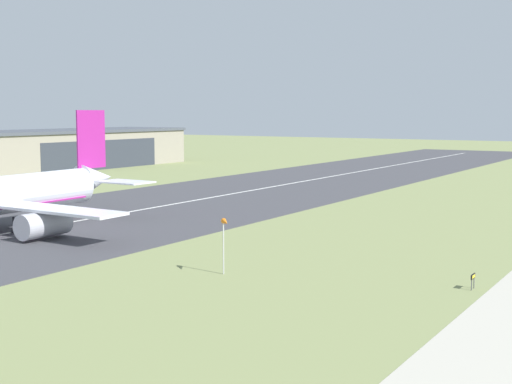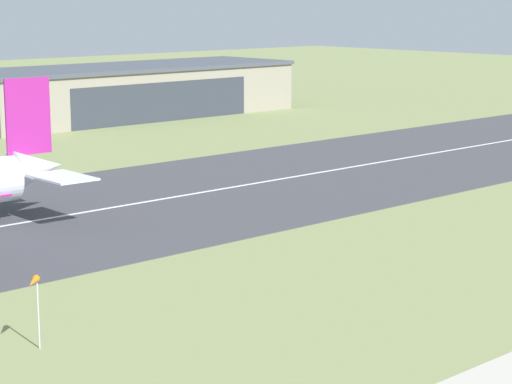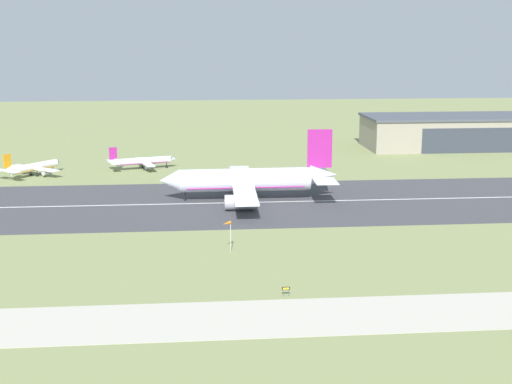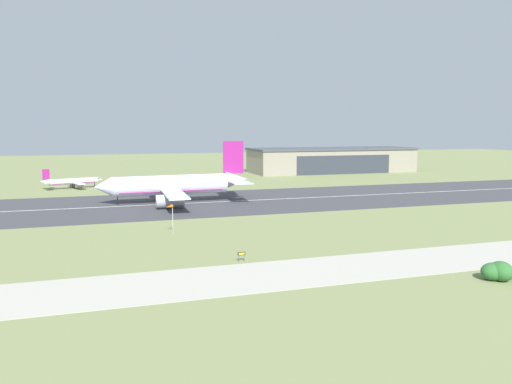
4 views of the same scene
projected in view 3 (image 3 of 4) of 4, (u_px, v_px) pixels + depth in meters
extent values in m
plane|color=#7A8451|center=(412.00, 269.00, 129.08)|extent=(719.82, 719.82, 0.00)
cube|color=#3D3D42|center=(346.00, 201.00, 183.02)|extent=(479.82, 51.38, 0.06)
cube|color=silver|center=(346.00, 200.00, 183.01)|extent=(431.84, 0.70, 0.01)
cube|color=#B2AD9E|center=(453.00, 311.00, 108.92)|extent=(359.87, 14.77, 0.05)
cube|color=gray|center=(475.00, 132.00, 270.78)|extent=(82.99, 26.91, 11.39)
cube|color=#424751|center=(476.00, 116.00, 269.48)|extent=(83.99, 27.91, 0.90)
cube|color=#2D333D|center=(489.00, 140.00, 257.88)|extent=(49.80, 0.12, 9.11)
cylinder|color=silver|center=(245.00, 180.00, 182.82)|extent=(33.56, 6.78, 6.15)
cone|color=silver|center=(170.00, 181.00, 181.64)|extent=(5.47, 5.98, 5.88)
cone|color=silver|center=(323.00, 175.00, 183.82)|extent=(7.20, 5.45, 5.32)
cube|color=black|center=(181.00, 176.00, 181.57)|extent=(1.24, 4.99, 0.45)
cube|color=#991E7A|center=(245.00, 186.00, 183.16)|extent=(30.17, 6.40, 0.49)
cube|color=silver|center=(241.00, 174.00, 196.49)|extent=(6.10, 22.00, 0.45)
cylinder|color=#A8A8B2|center=(237.00, 182.00, 195.16)|extent=(7.72, 3.83, 3.69)
cube|color=silver|center=(245.00, 195.00, 169.49)|extent=(6.10, 22.00, 0.45)
cylinder|color=#A8A8B2|center=(240.00, 202.00, 171.57)|extent=(7.72, 3.83, 3.69)
cube|color=#991E7A|center=(320.00, 149.00, 182.31)|extent=(6.35, 0.46, 9.92)
cube|color=silver|center=(317.00, 170.00, 191.02)|extent=(5.81, 9.08, 0.24)
cube|color=silver|center=(325.00, 181.00, 176.62)|extent=(5.81, 9.08, 0.24)
cylinder|color=black|center=(185.00, 196.00, 182.75)|extent=(0.24, 0.24, 2.39)
cylinder|color=black|center=(185.00, 200.00, 182.96)|extent=(0.84, 0.84, 0.44)
cylinder|color=black|center=(244.00, 192.00, 187.09)|extent=(0.24, 0.24, 2.39)
cylinder|color=black|center=(244.00, 196.00, 187.30)|extent=(0.84, 0.84, 0.44)
cylinder|color=black|center=(245.00, 198.00, 180.26)|extent=(0.24, 0.24, 2.39)
cylinder|color=black|center=(245.00, 202.00, 180.47)|extent=(0.84, 0.84, 0.44)
cylinder|color=silver|center=(144.00, 161.00, 226.14)|extent=(17.21, 7.22, 2.22)
cone|color=silver|center=(173.00, 159.00, 229.73)|extent=(2.56, 2.71, 2.22)
cone|color=silver|center=(112.00, 162.00, 222.35)|extent=(3.14, 2.69, 2.00)
cube|color=black|center=(170.00, 158.00, 229.22)|extent=(1.61, 2.13, 0.44)
cube|color=#991E7A|center=(144.00, 163.00, 226.27)|extent=(15.53, 6.60, 0.20)
cube|color=silver|center=(148.00, 164.00, 222.06)|extent=(4.66, 7.74, 0.40)
cylinder|color=#A8A8B2|center=(150.00, 167.00, 222.98)|extent=(3.17, 2.17, 1.38)
cube|color=silver|center=(141.00, 160.00, 230.65)|extent=(4.66, 7.74, 0.40)
cylinder|color=#A8A8B2|center=(143.00, 163.00, 230.52)|extent=(3.17, 2.17, 1.38)
cube|color=#991E7A|center=(113.00, 153.00, 221.95)|extent=(2.39, 0.98, 3.78)
cube|color=silver|center=(114.00, 163.00, 219.83)|extent=(3.02, 3.87, 0.24)
cube|color=silver|center=(110.00, 160.00, 224.91)|extent=(3.02, 3.87, 0.24)
cylinder|color=black|center=(167.00, 165.00, 229.31)|extent=(0.24, 0.24, 1.57)
cylinder|color=black|center=(167.00, 167.00, 229.43)|extent=(0.84, 0.84, 0.44)
cylinder|color=black|center=(144.00, 167.00, 225.29)|extent=(0.24, 0.24, 1.57)
cylinder|color=black|center=(144.00, 169.00, 225.41)|extent=(0.84, 0.84, 0.44)
cylinder|color=black|center=(142.00, 166.00, 227.70)|extent=(0.24, 0.24, 1.57)
cylinder|color=black|center=(142.00, 168.00, 227.82)|extent=(0.84, 0.84, 0.44)
cylinder|color=white|center=(34.00, 167.00, 215.42)|extent=(12.31, 15.03, 2.37)
cone|color=white|center=(58.00, 162.00, 223.37)|extent=(3.18, 3.13, 2.37)
cone|color=white|center=(7.00, 171.00, 207.08)|extent=(3.42, 3.55, 2.13)
cube|color=black|center=(55.00, 161.00, 222.30)|extent=(2.27, 2.10, 0.44)
cube|color=orange|center=(34.00, 169.00, 215.56)|extent=(11.17, 13.60, 0.20)
cube|color=white|center=(47.00, 170.00, 213.04)|extent=(8.10, 7.08, 0.40)
cylinder|color=#A8A8B2|center=(47.00, 173.00, 214.02)|extent=(3.04, 3.34, 1.47)
cube|color=white|center=(23.00, 166.00, 218.54)|extent=(8.10, 7.08, 0.40)
cylinder|color=#A8A8B2|center=(26.00, 170.00, 218.85)|extent=(3.04, 3.34, 1.47)
cube|color=orange|center=(7.00, 161.00, 206.84)|extent=(1.79, 2.22, 4.03)
cube|color=white|center=(14.00, 172.00, 205.55)|extent=(4.25, 4.00, 0.24)
cube|color=white|center=(0.00, 170.00, 208.68)|extent=(4.25, 4.00, 0.24)
cylinder|color=black|center=(53.00, 170.00, 221.91)|extent=(0.24, 0.24, 1.53)
cylinder|color=black|center=(53.00, 171.00, 222.03)|extent=(0.84, 0.84, 0.44)
cylinder|color=black|center=(37.00, 174.00, 214.96)|extent=(0.24, 0.24, 1.53)
cylinder|color=black|center=(37.00, 176.00, 215.07)|extent=(0.84, 0.84, 0.44)
cylinder|color=black|center=(31.00, 173.00, 216.44)|extent=(0.24, 0.24, 1.53)
cylinder|color=black|center=(31.00, 175.00, 216.56)|extent=(0.84, 0.84, 0.44)
cylinder|color=#B7B7BC|center=(231.00, 236.00, 138.67)|extent=(0.14, 0.14, 6.22)
cone|color=orange|center=(226.00, 223.00, 137.17)|extent=(1.88, 1.88, 0.60)
cylinder|color=#4C4C51|center=(283.00, 293.00, 115.25)|extent=(0.10, 0.10, 1.08)
cylinder|color=#4C4C51|center=(289.00, 293.00, 115.33)|extent=(0.10, 0.10, 1.08)
cube|color=black|center=(286.00, 288.00, 115.12)|extent=(1.30, 0.12, 0.50)
cube|color=yellow|center=(286.00, 289.00, 115.06)|extent=(0.99, 0.02, 0.30)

